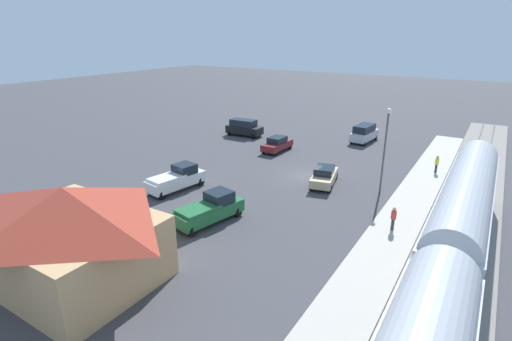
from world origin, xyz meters
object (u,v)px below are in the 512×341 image
object	(u,v)px
pickup_green	(210,209)
light_pole_near_platform	(386,141)
sedan_maroon	(277,144)
suv_black	(244,127)
passenger_train	(442,287)
pedestrian_on_platform	(437,163)
suv_silver	(364,133)
pedestrian_waiting_far	(393,217)
sedan_tan	(324,176)
pickup_white	(177,179)
station_building	(69,233)

from	to	relation	value
pickup_green	light_pole_near_platform	xyz separation A→B (m)	(-9.16, -12.12, 3.69)
sedan_maroon	suv_black	bearing A→B (deg)	-28.83
passenger_train	suv_black	xyz separation A→B (m)	(27.98, -26.63, -1.71)
pedestrian_on_platform	suv_silver	distance (m)	13.08
pedestrian_on_platform	suv_black	xyz separation A→B (m)	(24.55, -3.09, -0.13)
passenger_train	suv_silver	size ratio (longest dim) A/B	7.33
pickup_green	suv_silver	bearing A→B (deg)	-95.51
sedan_maroon	light_pole_near_platform	xyz separation A→B (m)	(-13.82, 6.45, 3.84)
pedestrian_waiting_far	light_pole_near_platform	bearing A→B (deg)	-68.63
pedestrian_waiting_far	sedan_tan	size ratio (longest dim) A/B	0.36
passenger_train	sedan_maroon	bearing A→B (deg)	-47.60
pickup_white	sedan_tan	world-z (taller)	pickup_white
pedestrian_waiting_far	pickup_white	bearing A→B (deg)	5.54
suv_black	pickup_green	size ratio (longest dim) A/B	0.87
suv_black	light_pole_near_platform	world-z (taller)	light_pole_near_platform
suv_silver	sedan_tan	bearing A→B (deg)	95.19
sedan_tan	suv_black	distance (m)	19.78
passenger_train	station_building	distance (m)	18.86
suv_black	light_pole_near_platform	distance (m)	23.91
station_building	suv_silver	distance (m)	38.15
sedan_maroon	suv_silver	bearing A→B (deg)	-127.53
pickup_white	sedan_maroon	world-z (taller)	pickup_white
pedestrian_on_platform	sedan_tan	world-z (taller)	pedestrian_on_platform
passenger_train	suv_silver	bearing A→B (deg)	-67.63
station_building	suv_black	distance (m)	33.82
sedan_tan	light_pole_near_platform	distance (m)	6.28
pickup_white	suv_silver	bearing A→B (deg)	-110.30
pedestrian_on_platform	pickup_white	xyz separation A→B (m)	(18.97, 16.10, -0.25)
sedan_maroon	pickup_white	bearing A→B (deg)	83.30
pedestrian_on_platform	sedan_maroon	bearing A→B (deg)	3.20
pedestrian_on_platform	light_pole_near_platform	xyz separation A→B (m)	(3.37, 7.41, 3.43)
pedestrian_on_platform	suv_black	bearing A→B (deg)	-7.17
passenger_train	pickup_white	world-z (taller)	passenger_train
suv_black	pickup_green	bearing A→B (deg)	117.97
station_building	sedan_tan	bearing A→B (deg)	-106.65
light_pole_near_platform	sedan_tan	bearing A→B (deg)	8.67
station_building	pedestrian_waiting_far	distance (m)	20.41
passenger_train	pedestrian_waiting_far	bearing A→B (deg)	-66.05
sedan_tan	pickup_green	xyz separation A→B (m)	(4.24, 11.37, 0.15)
pickup_white	pedestrian_on_platform	bearing A→B (deg)	-139.68
suv_silver	station_building	bearing A→B (deg)	82.83
station_building	pickup_green	xyz separation A→B (m)	(-2.04, -9.64, -1.90)
suv_black	passenger_train	bearing A→B (deg)	136.41
light_pole_near_platform	pickup_white	bearing A→B (deg)	29.12
passenger_train	suv_silver	distance (m)	34.84
sedan_maroon	suv_silver	size ratio (longest dim) A/B	0.90
station_building	pedestrian_waiting_far	world-z (taller)	station_building
station_building	pedestrian_waiting_far	xyz separation A→B (m)	(-13.90, -14.85, -1.64)
pedestrian_on_platform	pedestrian_waiting_far	size ratio (longest dim) A/B	1.00
suv_silver	pickup_green	size ratio (longest dim) A/B	0.89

